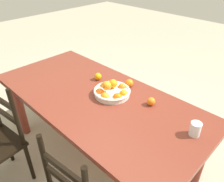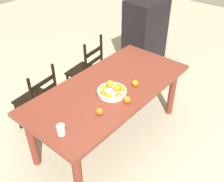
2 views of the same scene
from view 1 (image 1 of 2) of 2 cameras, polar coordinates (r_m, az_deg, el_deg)
The scene contains 7 objects.
ground_plane at distance 2.47m, azimuth -3.55°, elevation -16.22°, with size 12.00×12.00×0.00m, color #AEA68D.
dining_table at distance 2.02m, azimuth -4.17°, elevation -3.65°, with size 2.02×0.95×0.77m.
fruit_bowl at distance 1.95m, azimuth -0.07°, elevation -0.04°, with size 0.33×0.33×0.15m.
orange_loose_0 at distance 1.85m, azimuth 10.02°, elevation -2.65°, with size 0.07×0.07×0.07m, color orange.
orange_loose_1 at distance 2.19m, azimuth -3.64°, elevation 3.75°, with size 0.07×0.07×0.07m, color orange.
orange_loose_2 at distance 2.08m, azimuth 4.47°, elevation 2.07°, with size 0.07×0.07×0.07m, color orange.
drinking_glass at distance 1.64m, azimuth 20.63°, elevation -9.13°, with size 0.08×0.08×0.10m, color silver.
Camera 1 is at (-1.25, 1.06, 1.85)m, focal length 35.57 mm.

